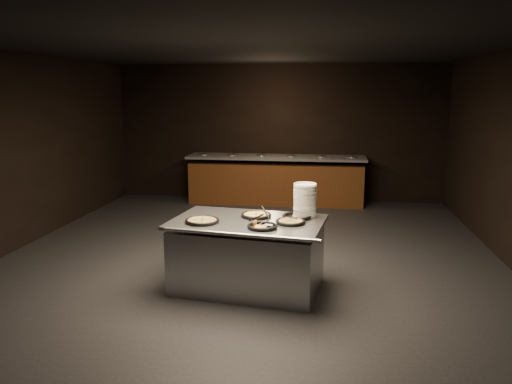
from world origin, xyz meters
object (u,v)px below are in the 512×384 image
serving_counter (248,256)px  plate_stack (305,201)px  pan_cheese_whole (256,215)px  pan_veggie_whole (202,221)px

serving_counter → plate_stack: 0.95m
pan_cheese_whole → serving_counter: bearing=-112.5°
serving_counter → pan_cheese_whole: (0.08, 0.19, 0.45)m
serving_counter → pan_veggie_whole: pan_veggie_whole is taller
pan_veggie_whole → pan_cheese_whole: same height
serving_counter → pan_cheese_whole: 0.50m
plate_stack → pan_veggie_whole: bearing=-159.5°
pan_cheese_whole → pan_veggie_whole: bearing=-148.6°
serving_counter → pan_veggie_whole: (-0.50, -0.17, 0.45)m
plate_stack → pan_veggie_whole: plate_stack is taller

